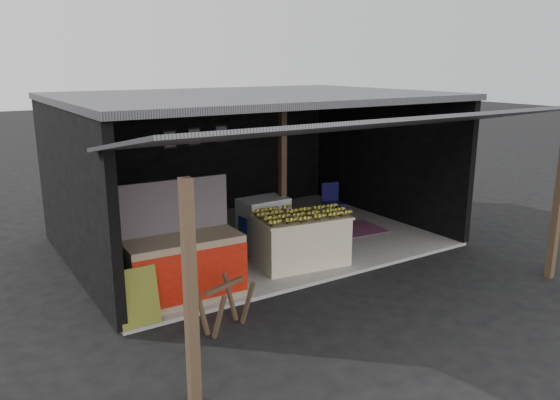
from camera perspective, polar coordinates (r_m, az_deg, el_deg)
ground at (r=9.34m, az=5.13°, el=-8.49°), size 80.00×80.00×0.00m
concrete_slab at (r=11.28m, az=-2.68°, el=-4.26°), size 7.00×5.00×0.06m
shophouse at (r=11.08m, az=-3.63°, el=6.40°), size 7.40×7.29×3.02m
banana_table at (r=9.79m, az=2.19°, el=-4.18°), size 1.75×1.21×0.90m
banana_pile at (r=9.64m, az=2.22°, el=-1.16°), size 1.61×1.10×0.18m
white_crate at (r=10.56m, az=-1.74°, el=-2.49°), size 0.93×0.66×1.01m
neighbor_stall at (r=8.46m, az=-10.05°, el=-6.75°), size 1.79×0.86×1.81m
green_signboard at (r=7.82m, az=-14.54°, el=-9.80°), size 0.55×0.20×0.81m
sawhorse at (r=7.61m, az=-5.79°, el=-10.46°), size 0.77×0.76×0.68m
water_barrel at (r=10.32m, az=5.70°, el=-4.59°), size 0.30×0.30×0.45m
plastic_chair at (r=12.46m, az=5.43°, el=0.12°), size 0.50×0.50×0.89m
magenta_rug at (r=11.93m, az=7.22°, el=-3.14°), size 1.59×1.13×0.01m
picture_frames at (r=12.87m, az=-8.83°, el=6.58°), size 1.62×0.04×0.46m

